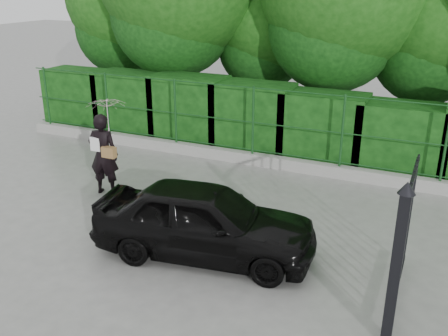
% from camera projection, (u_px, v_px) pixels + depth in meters
% --- Properties ---
extents(ground, '(80.00, 80.00, 0.00)m').
position_uv_depth(ground, '(147.00, 235.00, 9.61)').
color(ground, gray).
extents(kerb, '(14.00, 0.25, 0.30)m').
position_uv_depth(kerb, '(238.00, 157.00, 13.38)').
color(kerb, '#9E9E99').
rests_on(kerb, ground).
extents(fence, '(14.13, 0.06, 1.80)m').
position_uv_depth(fence, '(247.00, 120.00, 12.92)').
color(fence, '#144018').
rests_on(fence, kerb).
extents(hedge, '(14.20, 1.20, 2.26)m').
position_uv_depth(hedge, '(256.00, 118.00, 13.90)').
color(hedge, black).
rests_on(hedge, ground).
extents(gate, '(0.22, 2.33, 2.36)m').
position_uv_depth(gate, '(400.00, 249.00, 6.78)').
color(gate, black).
rests_on(gate, ground).
extents(woman, '(0.96, 0.88, 2.22)m').
position_uv_depth(woman, '(105.00, 135.00, 11.01)').
color(woman, black).
rests_on(woman, ground).
extents(car, '(4.11, 2.14, 1.33)m').
position_uv_depth(car, '(205.00, 220.00, 8.73)').
color(car, black).
rests_on(car, ground).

